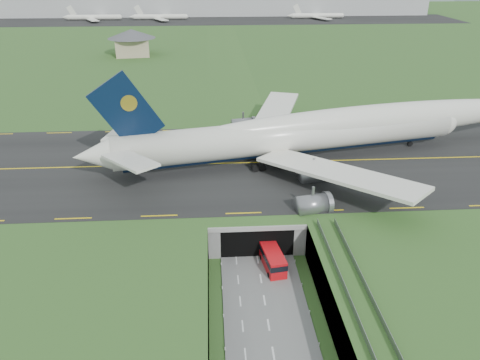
{
  "coord_description": "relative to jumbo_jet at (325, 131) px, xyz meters",
  "views": [
    {
      "loc": [
        -6.9,
        -55.86,
        45.08
      ],
      "look_at": [
        -2.07,
        20.0,
        8.49
      ],
      "focal_mm": 35.0,
      "sensor_mm": 36.0,
      "label": 1
    }
  ],
  "objects": [
    {
      "name": "ground",
      "position": [
        -16.75,
        -35.61,
        -11.83
      ],
      "size": [
        900.0,
        900.0,
        0.0
      ],
      "primitive_type": "plane",
      "color": "#2E5220",
      "rests_on": "ground"
    },
    {
      "name": "airfield_deck",
      "position": [
        -16.75,
        -35.61,
        -8.83
      ],
      "size": [
        800.0,
        800.0,
        6.0
      ],
      "primitive_type": "cube",
      "color": "gray",
      "rests_on": "ground"
    },
    {
      "name": "trench_road",
      "position": [
        -16.75,
        -43.11,
        -11.73
      ],
      "size": [
        12.0,
        75.0,
        0.2
      ],
      "primitive_type": "cube",
      "color": "slate",
      "rests_on": "ground"
    },
    {
      "name": "taxiway",
      "position": [
        -16.75,
        -2.61,
        -5.74
      ],
      "size": [
        800.0,
        44.0,
        0.18
      ],
      "primitive_type": "cube",
      "color": "black",
      "rests_on": "airfield_deck"
    },
    {
      "name": "tunnel_portal",
      "position": [
        -16.75,
        -18.9,
        -8.49
      ],
      "size": [
        17.0,
        22.3,
        6.0
      ],
      "color": "gray",
      "rests_on": "ground"
    },
    {
      "name": "guideway",
      "position": [
        -5.75,
        -54.72,
        -6.51
      ],
      "size": [
        3.0,
        53.0,
        7.05
      ],
      "color": "#A8A8A3",
      "rests_on": "ground"
    },
    {
      "name": "jumbo_jet",
      "position": [
        0.0,
        0.0,
        0.0
      ],
      "size": [
        103.07,
        63.85,
        21.58
      ],
      "rotation": [
        0.0,
        0.0,
        0.21
      ],
      "color": "silver",
      "rests_on": "ground"
    },
    {
      "name": "shuttle_tram",
      "position": [
        -14.57,
        -30.66,
        -10.19
      ],
      "size": [
        3.82,
        7.59,
        2.97
      ],
      "rotation": [
        0.0,
        0.0,
        0.16
      ],
      "color": "red",
      "rests_on": "ground"
    },
    {
      "name": "service_building",
      "position": [
        -56.66,
        116.56,
        0.67
      ],
      "size": [
        22.43,
        22.43,
        10.96
      ],
      "rotation": [
        0.0,
        0.0,
        0.12
      ],
      "color": "tan",
      "rests_on": "ground"
    },
    {
      "name": "cargo_terminal",
      "position": [
        -16.92,
        263.8,
        2.13
      ],
      "size": [
        320.0,
        67.0,
        15.6
      ],
      "color": "#B2B2B2",
      "rests_on": "ground"
    },
    {
      "name": "distant_hills",
      "position": [
        47.63,
        394.39,
        -15.83
      ],
      "size": [
        700.0,
        91.0,
        60.0
      ],
      "color": "#556662",
      "rests_on": "ground"
    }
  ]
}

